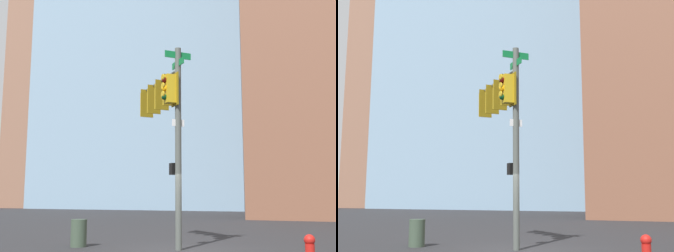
# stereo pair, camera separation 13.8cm
# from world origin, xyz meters

# --- Properties ---
(ground_plane) EXTENTS (200.00, 200.00, 0.00)m
(ground_plane) POSITION_xyz_m (0.00, 0.00, 0.00)
(ground_plane) COLOR #262628
(signal_pole_assembly) EXTENTS (3.13, 3.24, 6.94)m
(signal_pole_assembly) POSITION_xyz_m (1.07, -0.83, 4.97)
(signal_pole_assembly) COLOR #4C514C
(signal_pole_assembly) RESTS_ON ground_plane
(fire_hydrant) EXTENTS (0.34, 0.26, 0.87)m
(fire_hydrant) POSITION_xyz_m (-4.20, 2.78, 0.47)
(fire_hydrant) COLOR red
(fire_hydrant) RESTS_ON ground_plane
(litter_bin) EXTENTS (0.56, 0.56, 0.95)m
(litter_bin) POSITION_xyz_m (3.79, 0.42, 0.47)
(litter_bin) COLOR #384738
(litter_bin) RESTS_ON ground_plane
(building_brick_midblock) EXTENTS (17.03, 14.01, 34.00)m
(building_brick_midblock) POSITION_xyz_m (21.70, -45.31, 17.00)
(building_brick_midblock) COLOR brown
(building_brick_midblock) RESTS_ON ground_plane
(building_brick_farside) EXTENTS (16.11, 17.00, 44.76)m
(building_brick_farside) POSITION_xyz_m (36.52, -46.72, 22.38)
(building_brick_farside) COLOR #845B47
(building_brick_farside) RESTS_ON ground_plane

